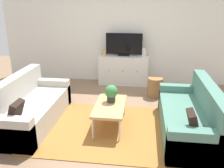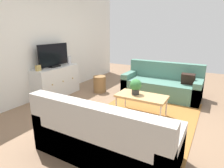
% 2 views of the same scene
% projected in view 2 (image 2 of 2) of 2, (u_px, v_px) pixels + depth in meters
% --- Properties ---
extents(ground_plane, '(10.00, 10.00, 0.00)m').
position_uv_depth(ground_plane, '(137.00, 115.00, 3.81)').
color(ground_plane, '#84664C').
extents(wall_back, '(6.40, 0.12, 2.70)m').
position_uv_depth(wall_back, '(42.00, 43.00, 4.64)').
color(wall_back, silver).
rests_on(wall_back, ground_plane).
extents(area_rug, '(2.50, 1.90, 0.01)m').
position_uv_depth(area_rug, '(144.00, 117.00, 3.74)').
color(area_rug, '#9E662D').
rests_on(area_rug, ground_plane).
extents(couch_left_side, '(0.83, 1.91, 0.85)m').
position_uv_depth(couch_left_side, '(103.00, 139.00, 2.48)').
color(couch_left_side, '#B2ADA3').
rests_on(couch_left_side, ground_plane).
extents(couch_right_side, '(0.83, 1.91, 0.85)m').
position_uv_depth(couch_right_side, '(162.00, 85.00, 4.89)').
color(couch_right_side, '#4C7A6B').
rests_on(couch_right_side, ground_plane).
extents(coffee_table, '(0.51, 0.98, 0.42)m').
position_uv_depth(coffee_table, '(141.00, 97.00, 3.71)').
color(coffee_table, tan).
rests_on(coffee_table, ground_plane).
extents(potted_plant, '(0.23, 0.23, 0.31)m').
position_uv_depth(potted_plant, '(136.00, 86.00, 3.72)').
color(potted_plant, '#2D2D2D').
rests_on(potted_plant, coffee_table).
extents(tv_console, '(1.27, 0.47, 0.76)m').
position_uv_depth(tv_console, '(57.00, 81.00, 4.85)').
color(tv_console, silver).
rests_on(tv_console, ground_plane).
extents(flat_screen_tv, '(0.92, 0.16, 0.58)m').
position_uv_depth(flat_screen_tv, '(54.00, 56.00, 4.68)').
color(flat_screen_tv, black).
rests_on(flat_screen_tv, tv_console).
extents(glass_vase, '(0.11, 0.11, 0.22)m').
position_uv_depth(glass_vase, '(69.00, 60.00, 5.15)').
color(glass_vase, silver).
rests_on(glass_vase, tv_console).
extents(mantel_clock, '(0.11, 0.07, 0.13)m').
position_uv_depth(mantel_clock, '(38.00, 68.00, 4.30)').
color(mantel_clock, tan).
rests_on(mantel_clock, tv_console).
extents(wicker_basket, '(0.34, 0.34, 0.44)m').
position_uv_depth(wicker_basket, '(100.00, 84.00, 5.19)').
color(wicker_basket, olive).
rests_on(wicker_basket, ground_plane).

